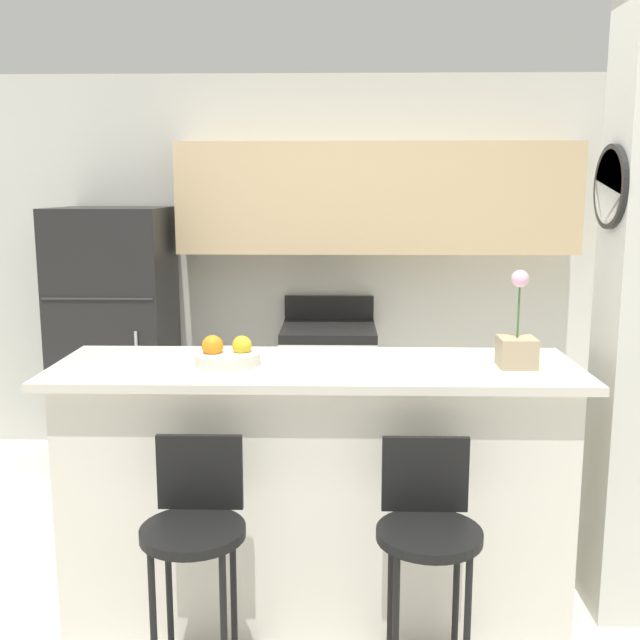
% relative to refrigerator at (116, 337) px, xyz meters
% --- Properties ---
extents(ground_plane, '(14.00, 14.00, 0.00)m').
position_rel_refrigerator_xyz_m(ground_plane, '(1.37, -1.76, -0.84)').
color(ground_plane, beige).
extents(wall_back, '(5.60, 0.38, 2.55)m').
position_rel_refrigerator_xyz_m(wall_back, '(1.51, 0.31, 0.63)').
color(wall_back, silver).
rests_on(wall_back, ground_plane).
extents(counter_bar, '(2.17, 0.69, 1.08)m').
position_rel_refrigerator_xyz_m(counter_bar, '(1.37, -1.76, -0.29)').
color(counter_bar, silver).
rests_on(counter_bar, ground_plane).
extents(refrigerator, '(0.71, 0.69, 1.68)m').
position_rel_refrigerator_xyz_m(refrigerator, '(0.00, 0.00, 0.00)').
color(refrigerator, black).
rests_on(refrigerator, ground_plane).
extents(stove_range, '(0.61, 0.63, 1.07)m').
position_rel_refrigerator_xyz_m(stove_range, '(1.40, 0.03, -0.38)').
color(stove_range, white).
rests_on(stove_range, ground_plane).
extents(bar_stool_left, '(0.37, 0.37, 0.93)m').
position_rel_refrigerator_xyz_m(bar_stool_left, '(0.96, -2.32, -0.23)').
color(bar_stool_left, black).
rests_on(bar_stool_left, ground_plane).
extents(bar_stool_right, '(0.37, 0.37, 0.93)m').
position_rel_refrigerator_xyz_m(bar_stool_right, '(1.77, -2.32, -0.23)').
color(bar_stool_right, black).
rests_on(bar_stool_right, ground_plane).
extents(orchid_vase, '(0.15, 0.15, 0.40)m').
position_rel_refrigerator_xyz_m(orchid_vase, '(2.19, -1.79, 0.34)').
color(orchid_vase, tan).
rests_on(orchid_vase, counter_bar).
extents(fruit_bowl, '(0.27, 0.27, 0.12)m').
position_rel_refrigerator_xyz_m(fruit_bowl, '(1.00, -1.77, 0.28)').
color(fruit_bowl, silver).
rests_on(fruit_bowl, counter_bar).
extents(trash_bin, '(0.28, 0.28, 0.38)m').
position_rel_refrigerator_xyz_m(trash_bin, '(0.58, -0.23, -0.65)').
color(trash_bin, black).
rests_on(trash_bin, ground_plane).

